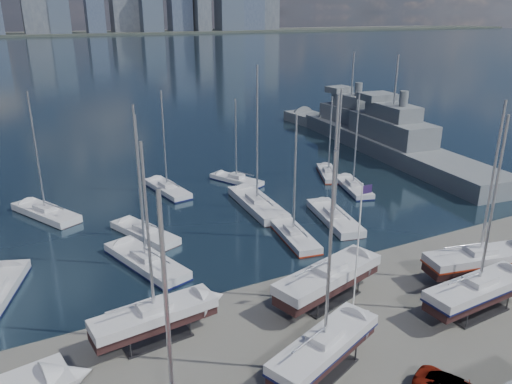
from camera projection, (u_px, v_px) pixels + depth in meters
ground at (357, 332)px, 38.30m from camera, size 1400.00×1400.00×0.00m
water at (31, 54)px, 297.45m from camera, size 1400.00×600.00×0.40m
far_shore at (10, 35)px, 514.33m from camera, size 1400.00×80.00×2.20m
sailboat_cradle_2 at (155, 316)px, 36.73m from camera, size 9.54×3.57×15.27m
sailboat_cradle_3 at (325, 347)px, 33.36m from camera, size 9.96×5.97×15.60m
sailboat_cradle_4 at (328, 277)px, 41.91m from camera, size 11.16×5.74×17.43m
sailboat_cradle_5 at (478, 290)px, 40.13m from camera, size 10.22×3.28×16.31m
sailboat_cradle_6 at (479, 259)px, 45.06m from camera, size 10.59×4.86×16.48m
sailboat_moored_2 at (46, 214)px, 59.83m from camera, size 7.22×10.57×15.65m
sailboat_moored_3 at (146, 263)px, 48.15m from camera, size 6.06×11.38×16.39m
sailboat_moored_4 at (145, 234)px, 54.46m from camera, size 5.77×9.65×14.09m
sailboat_moored_5 at (167, 190)px, 68.05m from camera, size 4.10×9.91×14.38m
sailboat_moored_6 at (293, 236)px, 54.03m from camera, size 4.11×9.84×14.27m
sailboat_moored_7 at (257, 206)px, 62.43m from camera, size 4.33×12.39×18.37m
sailboat_moored_8 at (236, 181)px, 71.81m from camera, size 5.69×8.64×12.61m
sailboat_moored_9 at (334, 219)px, 58.41m from camera, size 5.25×11.12×16.19m
sailboat_moored_10 at (353, 188)px, 68.88m from camera, size 5.13×9.61×13.83m
sailboat_moored_11 at (328, 174)px, 74.70m from camera, size 5.62×8.52×12.43m
naval_ship_east at (390, 145)px, 85.67m from camera, size 13.60×50.11×18.46m
naval_ship_west at (349, 127)px, 98.88m from camera, size 8.05×38.42×17.43m
flagpole at (359, 241)px, 38.81m from camera, size 0.99×0.12×11.14m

